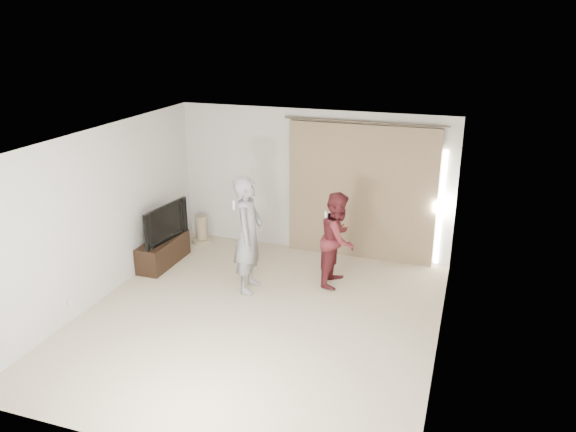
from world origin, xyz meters
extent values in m
plane|color=#C5B194|center=(0.00, 0.00, 0.00)|extent=(5.50, 5.50, 0.00)
cube|color=beige|center=(0.00, 2.75, 1.30)|extent=(5.00, 0.04, 2.60)
cube|color=beige|center=(-2.50, 0.00, 1.30)|extent=(0.04, 5.50, 2.60)
cube|color=silver|center=(-2.48, 0.40, 1.20)|extent=(0.02, 0.08, 0.12)
cube|color=silver|center=(-2.48, -0.90, 0.30)|extent=(0.02, 0.08, 0.12)
cube|color=white|center=(0.00, 0.00, 2.60)|extent=(5.00, 5.50, 0.01)
cube|color=#8B7255|center=(0.90, 2.68, 1.20)|extent=(2.60, 0.10, 2.40)
cylinder|color=brown|center=(0.90, 2.68, 2.44)|extent=(2.80, 0.03, 0.03)
cube|color=silver|center=(2.26, 2.72, 1.05)|extent=(0.08, 0.04, 2.00)
cube|color=black|center=(-2.27, 1.27, 0.23)|extent=(0.41, 1.18, 0.45)
imported|color=black|center=(-2.27, 1.27, 0.78)|extent=(0.28, 1.12, 0.64)
cylinder|color=tan|center=(-2.10, 2.40, 0.03)|extent=(0.39, 0.39, 0.07)
cylinder|color=tan|center=(-2.10, 2.40, 0.30)|extent=(0.22, 0.22, 0.46)
imported|color=gray|center=(-0.47, 0.86, 0.93)|extent=(0.51, 0.72, 1.85)
cube|color=silver|center=(-0.65, 0.76, 1.42)|extent=(0.04, 0.04, 0.14)
cube|color=silver|center=(-0.65, 0.98, 1.30)|extent=(0.05, 0.05, 0.09)
imported|color=maroon|center=(0.79, 1.51, 0.77)|extent=(0.62, 0.77, 1.53)
cube|color=silver|center=(0.61, 1.41, 1.18)|extent=(0.04, 0.04, 0.14)
cube|color=silver|center=(0.61, 1.63, 1.07)|extent=(0.05, 0.05, 0.09)
camera|label=1|loc=(2.69, -6.57, 4.10)|focal=35.00mm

